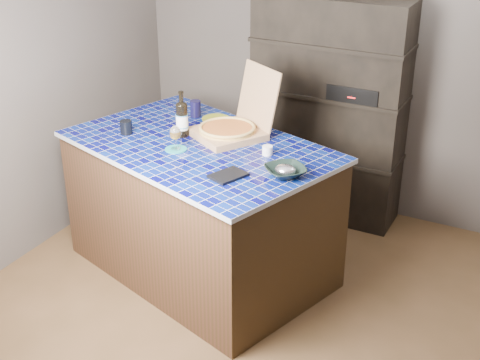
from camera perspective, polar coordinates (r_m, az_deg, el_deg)
The scene contains 14 objects.
room at distance 3.96m, azimuth -0.02°, elevation 4.03°, with size 3.50×3.50×3.50m.
shelving_unit at distance 5.39m, azimuth 7.57°, elevation 5.93°, with size 1.20×0.41×1.80m.
kitchen_island at distance 4.71m, azimuth -3.36°, elevation -2.45°, with size 2.05×1.63×0.98m.
pizza_box at distance 4.60m, azimuth -0.80°, elevation 4.51°, with size 0.62×0.65×0.46m.
mead_bottle at distance 4.60m, azimuth -4.98°, elevation 5.23°, with size 0.09×0.09×0.32m.
teal_trivet at distance 4.42m, azimuth -5.49°, elevation 2.63°, with size 0.15×0.15×0.01m, color teal.
wine_glass at distance 4.38m, azimuth -5.55°, elevation 3.99°, with size 0.07×0.07×0.16m.
tumbler at distance 4.72m, azimuth -9.70°, elevation 4.46°, with size 0.08×0.08×0.09m, color black.
dvd_case at distance 4.02m, azimuth -1.00°, elevation 0.39°, with size 0.15×0.21×0.02m, color black.
bowl at distance 4.04m, azimuth 3.89°, elevation 0.74°, with size 0.24×0.24×0.06m, color black.
foil_contents at distance 4.03m, azimuth 3.90°, elevation 0.88°, with size 0.13×0.11×0.06m, color #B8B8C4.
white_jar at distance 4.32m, azimuth 2.35°, elevation 2.54°, with size 0.07×0.07×0.06m, color white.
navy_cup at distance 4.98m, azimuth -3.81°, elevation 6.09°, with size 0.08×0.08×0.12m, color black.
green_trivet at distance 4.94m, azimuth -2.08°, elevation 5.27°, with size 0.20×0.20×0.01m, color olive.
Camera 1 is at (1.69, -3.26, 2.72)m, focal length 50.00 mm.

